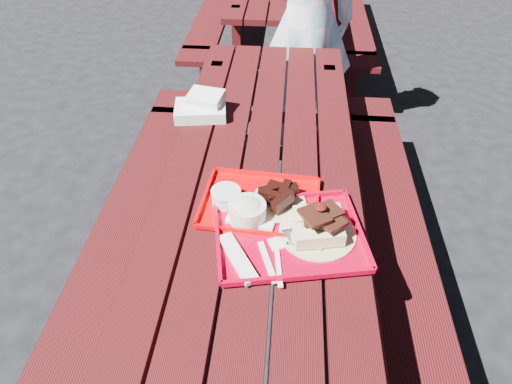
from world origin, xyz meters
TOP-DOWN VIEW (x-y plane):
  - ground at (0.00, 0.00)m, footprint 60.00×60.00m
  - picnic_table_near at (-0.00, 0.00)m, footprint 1.41×2.40m
  - near_tray at (0.11, -0.27)m, footprint 0.53×0.45m
  - far_tray at (0.01, -0.15)m, footprint 0.42×0.34m
  - white_cloth at (-0.29, 0.44)m, footprint 0.24×0.20m
  - person at (0.18, 1.38)m, footprint 0.67×0.51m

SIDE VIEW (x-z plane):
  - ground at x=0.00m, z-range 0.00..0.00m
  - picnic_table_near at x=0.00m, z-range 0.19..0.94m
  - far_tray at x=0.01m, z-range 0.74..0.80m
  - near_tray at x=0.11m, z-range 0.71..0.86m
  - white_cloth at x=-0.29m, z-range 0.74..0.83m
  - person at x=0.18m, z-range 0.00..1.65m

